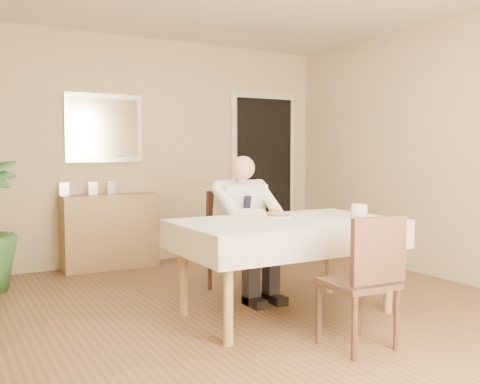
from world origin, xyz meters
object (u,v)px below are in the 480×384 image
dining_table (287,230)px  chair_far (233,234)px  coffee_mug (359,211)px  sideboard (110,231)px  chair_near (366,275)px  seated_man (249,219)px

dining_table → chair_far: 0.90m
coffee_mug → sideboard: bearing=117.3°
dining_table → chair_far: chair_far is taller
chair_far → sideboard: 1.67m
sideboard → dining_table: bearing=-71.9°
chair_near → chair_far: bearing=92.2°
seated_man → dining_table: bearing=-90.0°
chair_near → seated_man: (-0.00, 1.48, 0.20)m
chair_far → coffee_mug: 1.24m
dining_table → chair_near: bearing=-89.7°
seated_man → coffee_mug: (0.59, -0.76, 0.12)m
dining_table → seated_man: size_ratio=1.38×
chair_near → sideboard: bearing=104.7°
dining_table → seated_man: 0.59m
dining_table → chair_far: bearing=90.0°
chair_near → seated_man: size_ratio=0.70×
chair_near → seated_man: bearing=92.2°
coffee_mug → chair_near: bearing=-128.9°
seated_man → coffee_mug: size_ratio=9.11×
chair_near → sideboard: chair_near is taller
seated_man → sideboard: (-0.73, 1.79, -0.28)m
chair_near → seated_man: 1.49m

